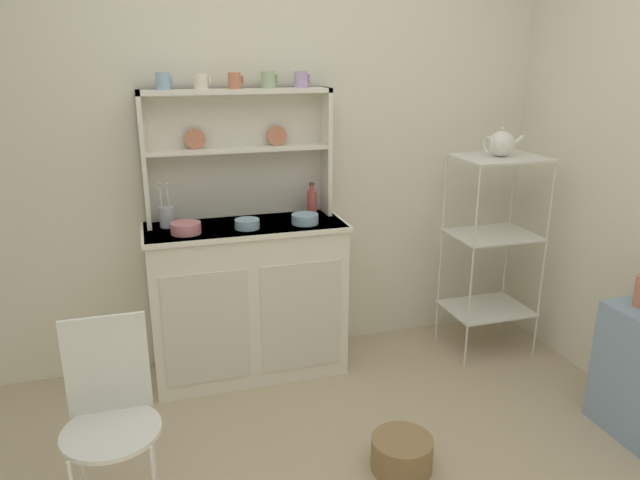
% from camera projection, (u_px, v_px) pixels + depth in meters
% --- Properties ---
extents(wall_back, '(3.84, 0.05, 2.50)m').
position_uv_depth(wall_back, '(279.00, 148.00, 3.40)').
color(wall_back, silver).
rests_on(wall_back, ground).
extents(hutch_cabinet, '(1.09, 0.45, 0.88)m').
position_uv_depth(hutch_cabinet, '(248.00, 298.00, 3.33)').
color(hutch_cabinet, white).
rests_on(hutch_cabinet, ground).
extents(hutch_shelf_unit, '(1.02, 0.18, 0.71)m').
position_uv_depth(hutch_shelf_unit, '(237.00, 144.00, 3.23)').
color(hutch_shelf_unit, silver).
rests_on(hutch_shelf_unit, hutch_cabinet).
extents(bakers_rack, '(0.49, 0.39, 1.21)m').
position_uv_depth(bakers_rack, '(493.00, 234.00, 3.51)').
color(bakers_rack, silver).
rests_on(bakers_rack, ground).
extents(wire_chair, '(0.36, 0.36, 0.85)m').
position_uv_depth(wire_chair, '(110.00, 407.00, 2.20)').
color(wire_chair, white).
rests_on(wire_chair, ground).
extents(floor_basket, '(0.27, 0.27, 0.15)m').
position_uv_depth(floor_basket, '(402.00, 454.00, 2.63)').
color(floor_basket, '#93754C').
rests_on(floor_basket, ground).
extents(cup_sky_0, '(0.08, 0.07, 0.09)m').
position_uv_depth(cup_sky_0, '(163.00, 81.00, 2.99)').
color(cup_sky_0, '#8EB2D1').
rests_on(cup_sky_0, hutch_shelf_unit).
extents(cup_cream_1, '(0.09, 0.07, 0.08)m').
position_uv_depth(cup_cream_1, '(201.00, 82.00, 3.04)').
color(cup_cream_1, silver).
rests_on(cup_cream_1, hutch_shelf_unit).
extents(cup_terracotta_2, '(0.08, 0.07, 0.08)m').
position_uv_depth(cup_terracotta_2, '(235.00, 81.00, 3.09)').
color(cup_terracotta_2, '#C67556').
rests_on(cup_terracotta_2, hutch_shelf_unit).
extents(cup_sage_3, '(0.09, 0.08, 0.09)m').
position_uv_depth(cup_sage_3, '(268.00, 80.00, 3.14)').
color(cup_sage_3, '#9EB78E').
rests_on(cup_sage_3, hutch_shelf_unit).
extents(cup_lilac_4, '(0.09, 0.07, 0.09)m').
position_uv_depth(cup_lilac_4, '(301.00, 79.00, 3.19)').
color(cup_lilac_4, '#B79ECC').
rests_on(cup_lilac_4, hutch_shelf_unit).
extents(bowl_mixing_large, '(0.15, 0.15, 0.06)m').
position_uv_depth(bowl_mixing_large, '(186.00, 228.00, 3.04)').
color(bowl_mixing_large, '#D17A84').
rests_on(bowl_mixing_large, hutch_cabinet).
extents(bowl_floral_medium, '(0.13, 0.13, 0.05)m').
position_uv_depth(bowl_floral_medium, '(247.00, 224.00, 3.13)').
color(bowl_floral_medium, '#8EB2D1').
rests_on(bowl_floral_medium, hutch_cabinet).
extents(bowl_cream_small, '(0.15, 0.15, 0.05)m').
position_uv_depth(bowl_cream_small, '(305.00, 219.00, 3.22)').
color(bowl_cream_small, '#8EB2D1').
rests_on(bowl_cream_small, hutch_cabinet).
extents(jam_bottle, '(0.06, 0.06, 0.19)m').
position_uv_depth(jam_bottle, '(312.00, 202.00, 3.37)').
color(jam_bottle, '#B74C47').
rests_on(jam_bottle, hutch_cabinet).
extents(utensil_jar, '(0.08, 0.08, 0.24)m').
position_uv_depth(utensil_jar, '(167.00, 216.00, 3.15)').
color(utensil_jar, '#B2B7C6').
rests_on(utensil_jar, hutch_cabinet).
extents(porcelain_teapot, '(0.24, 0.15, 0.17)m').
position_uv_depth(porcelain_teapot, '(501.00, 144.00, 3.35)').
color(porcelain_teapot, white).
rests_on(porcelain_teapot, bakers_rack).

